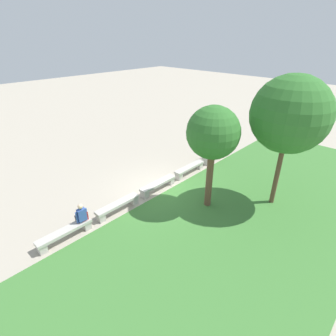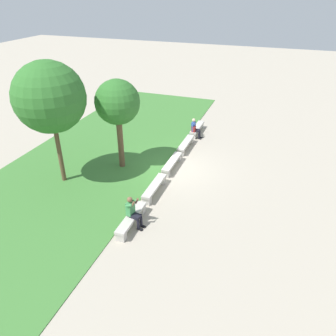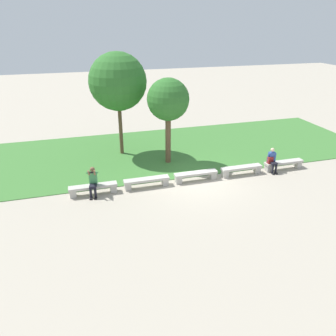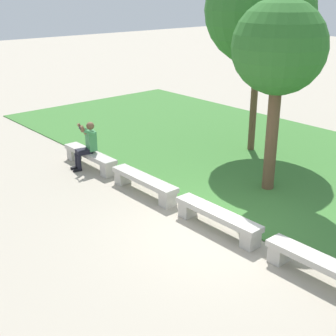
% 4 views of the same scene
% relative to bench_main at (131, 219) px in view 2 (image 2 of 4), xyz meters
% --- Properties ---
extents(ground_plane, '(80.00, 80.00, 0.00)m').
position_rel_bench_main_xyz_m(ground_plane, '(4.94, 0.00, -0.30)').
color(ground_plane, '#A89E8C').
extents(grass_strip, '(24.03, 8.00, 0.03)m').
position_rel_bench_main_xyz_m(grass_strip, '(4.94, 4.38, -0.29)').
color(grass_strip, '#3D7533').
rests_on(grass_strip, ground).
extents(bench_main, '(2.15, 0.40, 0.45)m').
position_rel_bench_main_xyz_m(bench_main, '(0.00, 0.00, 0.00)').
color(bench_main, '#B7B2A8').
rests_on(bench_main, ground).
extents(bench_near, '(2.15, 0.40, 0.45)m').
position_rel_bench_main_xyz_m(bench_near, '(2.47, 0.00, 0.00)').
color(bench_near, '#B7B2A8').
rests_on(bench_near, ground).
extents(bench_mid, '(2.15, 0.40, 0.45)m').
position_rel_bench_main_xyz_m(bench_mid, '(4.94, 0.00, 0.00)').
color(bench_mid, '#B7B2A8').
rests_on(bench_mid, ground).
extents(bench_far, '(2.15, 0.40, 0.45)m').
position_rel_bench_main_xyz_m(bench_far, '(7.41, 0.00, 0.00)').
color(bench_far, '#B7B2A8').
rests_on(bench_far, ground).
extents(bench_end, '(2.15, 0.40, 0.45)m').
position_rel_bench_main_xyz_m(bench_end, '(9.88, 0.00, 0.00)').
color(bench_end, '#B7B2A8').
rests_on(bench_end, ground).
extents(person_photographer, '(0.52, 0.77, 1.32)m').
position_rel_bench_main_xyz_m(person_photographer, '(0.03, -0.08, 0.43)').
color(person_photographer, black).
rests_on(person_photographer, ground).
extents(person_distant, '(0.48, 0.68, 1.26)m').
position_rel_bench_main_xyz_m(person_distant, '(9.11, -0.07, 0.37)').
color(person_distant, black).
rests_on(person_distant, ground).
extents(backpack, '(0.28, 0.24, 0.43)m').
position_rel_bench_main_xyz_m(backpack, '(9.02, -0.01, 0.32)').
color(backpack, maroon).
rests_on(backpack, bench_end).
extents(tree_behind_wall, '(2.19, 2.19, 4.61)m').
position_rel_bench_main_xyz_m(tree_behind_wall, '(4.27, 2.56, 3.16)').
color(tree_behind_wall, brown).
rests_on(tree_behind_wall, ground).
extents(tree_left_background, '(3.15, 3.15, 5.76)m').
position_rel_bench_main_xyz_m(tree_left_background, '(2.02, 4.60, 3.87)').
color(tree_left_background, brown).
rests_on(tree_left_background, ground).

